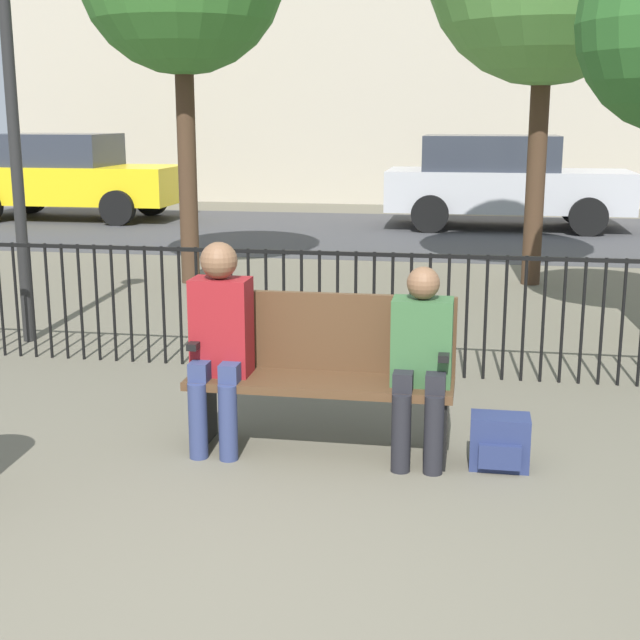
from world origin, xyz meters
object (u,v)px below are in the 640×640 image
(lamp_post, at_px, (10,86))
(parked_car_1, at_px, (65,175))
(park_bench, at_px, (322,369))
(backpack, at_px, (500,442))
(parked_car_0, at_px, (503,180))
(seated_person_1, at_px, (421,356))
(seated_person_0, at_px, (219,335))

(lamp_post, xyz_separation_m, parked_car_1, (-3.94, 9.07, -1.35))
(park_bench, xyz_separation_m, backpack, (1.04, -0.15, -0.34))
(parked_car_0, bearing_deg, lamp_post, -115.44)
(seated_person_1, height_order, parked_car_1, parked_car_1)
(seated_person_0, bearing_deg, seated_person_1, -0.31)
(lamp_post, height_order, parked_car_0, lamp_post)
(seated_person_1, bearing_deg, seated_person_0, 179.69)
(park_bench, height_order, parked_car_1, parked_car_1)
(parked_car_0, height_order, parked_car_1, same)
(park_bench, distance_m, seated_person_1, 0.62)
(lamp_post, bearing_deg, seated_person_1, -31.95)
(seated_person_0, height_order, backpack, seated_person_0)
(backpack, bearing_deg, parked_car_0, 88.71)
(park_bench, xyz_separation_m, parked_car_0, (1.30, 11.14, 0.35))
(backpack, bearing_deg, seated_person_1, 177.45)
(parked_car_1, bearing_deg, park_bench, -58.13)
(parked_car_0, xyz_separation_m, parked_car_1, (-8.24, 0.03, 0.00))
(seated_person_1, relative_size, backpack, 3.43)
(backpack, relative_size, parked_car_0, 0.08)
(backpack, height_order, parked_car_1, parked_car_1)
(park_bench, relative_size, parked_car_1, 0.37)
(backpack, height_order, parked_car_0, parked_car_0)
(parked_car_1, bearing_deg, parked_car_0, -0.21)
(seated_person_0, distance_m, seated_person_1, 1.18)
(lamp_post, relative_size, parked_car_0, 0.78)
(seated_person_0, distance_m, backpack, 1.72)
(backpack, bearing_deg, park_bench, 171.72)
(seated_person_0, distance_m, parked_car_1, 12.97)
(park_bench, height_order, seated_person_0, seated_person_0)
(park_bench, distance_m, parked_car_0, 11.23)
(park_bench, relative_size, seated_person_0, 1.25)
(park_bench, bearing_deg, parked_car_1, 121.87)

